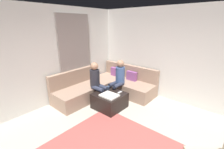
{
  "coord_description": "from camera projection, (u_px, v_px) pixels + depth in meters",
  "views": [
    {
      "loc": [
        1.07,
        -1.51,
        2.24
      ],
      "look_at": [
        -1.63,
        1.63,
        0.85
      ],
      "focal_mm": 24.67,
      "sensor_mm": 36.0,
      "label": 1
    }
  ],
  "objects": [
    {
      "name": "ottoman",
      "position": [
        110.0,
        100.0,
        4.24
      ],
      "size": [
        0.76,
        0.76,
        0.42
      ],
      "primitive_type": "cube",
      "color": "black",
      "rests_on": "ground_plane"
    },
    {
      "name": "sectional_couch",
      "position": [
        106.0,
        86.0,
        5.0
      ],
      "size": [
        2.1,
        2.55,
        0.87
      ],
      "color": "#9E7F6B",
      "rests_on": "ground_plane"
    },
    {
      "name": "wall_left",
      "position": [
        30.0,
        60.0,
        3.84
      ],
      "size": [
        0.12,
        6.0,
        2.7
      ],
      "primitive_type": "cube",
      "color": "silver",
      "rests_on": "ground_plane"
    },
    {
      "name": "game_remote",
      "position": [
        120.0,
        92.0,
        4.22
      ],
      "size": [
        0.05,
        0.15,
        0.02
      ],
      "primitive_type": "cube",
      "color": "white",
      "rests_on": "ottoman"
    },
    {
      "name": "wall_back",
      "position": [
        189.0,
        58.0,
        4.14
      ],
      "size": [
        6.0,
        0.12,
        2.7
      ],
      "primitive_type": "cube",
      "color": "silver",
      "rests_on": "ground_plane"
    },
    {
      "name": "coffee_mug",
      "position": [
        108.0,
        88.0,
        4.42
      ],
      "size": [
        0.08,
        0.08,
        0.1
      ],
      "primitive_type": "cylinder",
      "color": "#334C72",
      "rests_on": "ottoman"
    },
    {
      "name": "person_on_couch_back",
      "position": [
        118.0,
        78.0,
        4.65
      ],
      "size": [
        0.3,
        0.6,
        1.2
      ],
      "rotation": [
        0.0,
        0.0,
        3.14
      ],
      "color": "#2D3347",
      "rests_on": "ground_plane"
    },
    {
      "name": "curtain_panel",
      "position": [
        75.0,
        57.0,
        4.75
      ],
      "size": [
        0.06,
        1.1,
        2.5
      ],
      "primitive_type": "cube",
      "color": "gray",
      "rests_on": "ground_plane"
    },
    {
      "name": "folded_blanket",
      "position": [
        109.0,
        95.0,
        4.02
      ],
      "size": [
        0.44,
        0.36,
        0.04
      ],
      "primitive_type": "cube",
      "color": "white",
      "rests_on": "ottoman"
    },
    {
      "name": "person_on_couch_side",
      "position": [
        97.0,
        81.0,
        4.4
      ],
      "size": [
        0.6,
        0.3,
        1.2
      ],
      "rotation": [
        0.0,
        0.0,
        -1.57
      ],
      "color": "#2D3347",
      "rests_on": "ground_plane"
    }
  ]
}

